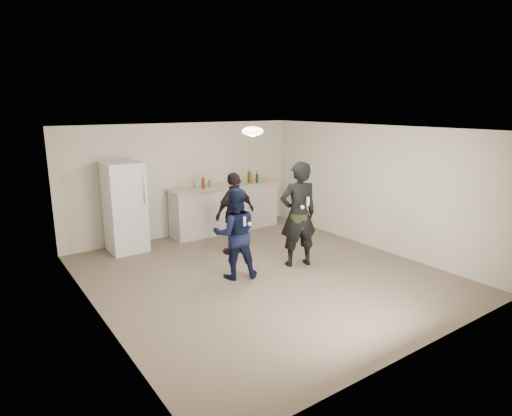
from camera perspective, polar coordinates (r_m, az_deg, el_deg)
floor at (r=7.55m, az=0.88°, el=-8.81°), size 6.00×6.00×0.00m
ceiling at (r=6.99m, az=0.95°, el=10.50°), size 6.00×6.00×0.00m
wall_back at (r=9.71m, az=-9.52°, el=3.74°), size 6.00×0.00×6.00m
wall_front at (r=5.14m, az=20.99°, el=-5.76°), size 6.00×0.00×6.00m
wall_left at (r=6.04m, az=-20.79°, el=-2.94°), size 0.00×6.00×6.00m
wall_right at (r=9.03m, az=15.23°, el=2.71°), size 0.00×6.00×6.00m
counter at (r=9.97m, az=-4.09°, el=-0.11°), size 2.60×0.56×1.05m
counter_top at (r=9.85m, az=-4.15°, el=2.97°), size 2.68×0.64×0.04m
fridge at (r=8.88m, az=-17.08°, el=0.10°), size 0.70×0.70×1.80m
fridge_handle at (r=8.54m, az=-14.70°, el=2.49°), size 0.02×0.02×0.60m
ceiling_dome at (r=7.24m, az=-0.46°, el=10.21°), size 0.36×0.36×0.16m
shaker at (r=9.59m, az=-6.23°, el=3.27°), size 0.08×0.08×0.17m
man at (r=7.19m, az=-2.77°, el=-3.44°), size 0.92×0.84×1.55m
woman at (r=7.72m, az=5.66°, el=-0.85°), size 0.80×0.63×1.92m
camo_shorts at (r=7.75m, az=5.64°, el=-1.64°), size 0.34×0.34×0.28m
spectator at (r=8.35m, az=-2.79°, el=-0.75°), size 1.01×0.56×1.63m
remote_man at (r=6.89m, az=-1.55°, el=-1.80°), size 0.04×0.04×0.15m
nunchuk_man at (r=6.99m, az=-0.86°, el=-2.15°), size 0.07×0.07×0.07m
remote_woman at (r=7.47m, az=6.95°, el=0.91°), size 0.04×0.04×0.15m
nunchuk_woman at (r=7.45m, az=6.20°, el=0.11°), size 0.07×0.07×0.07m
bottle_cluster at (r=9.83m, az=-3.08°, el=3.74°), size 1.50×0.34×0.26m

